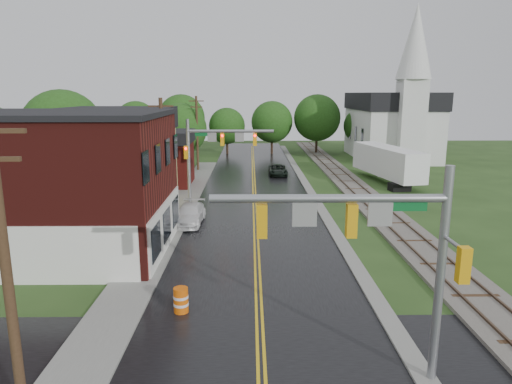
{
  "coord_description": "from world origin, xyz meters",
  "views": [
    {
      "loc": [
        -0.36,
        -11.36,
        9.3
      ],
      "look_at": [
        -0.03,
        15.39,
        3.5
      ],
      "focal_mm": 32.0,
      "sensor_mm": 36.0,
      "label": 1
    }
  ],
  "objects_px": {
    "utility_pole_b": "(163,157)",
    "construction_barrel": "(181,300)",
    "utility_pole_a": "(6,271)",
    "semi_trailer": "(387,161)",
    "traffic_signal_near": "(375,237)",
    "suv_dark": "(278,170)",
    "utility_pole_c": "(197,132)",
    "pickup_white": "(190,214)",
    "church": "(394,118)",
    "traffic_signal_far": "(214,146)",
    "tree_left_c": "(130,137)",
    "tree_left_e": "(182,130)",
    "tree_left_b": "(64,132)",
    "brick_building": "(44,183)"
  },
  "relations": [
    {
      "from": "tree_left_e",
      "to": "suv_dark",
      "type": "distance_m",
      "value": 13.51
    },
    {
      "from": "construction_barrel",
      "to": "pickup_white",
      "type": "bearing_deg",
      "value": 95.88
    },
    {
      "from": "utility_pole_b",
      "to": "traffic_signal_far",
      "type": "bearing_deg",
      "value": 56.32
    },
    {
      "from": "utility_pole_c",
      "to": "pickup_white",
      "type": "relative_size",
      "value": 1.89
    },
    {
      "from": "traffic_signal_far",
      "to": "pickup_white",
      "type": "xyz_separation_m",
      "value": [
        -1.33,
        -6.3,
        -4.28
      ]
    },
    {
      "from": "traffic_signal_near",
      "to": "utility_pole_b",
      "type": "relative_size",
      "value": 0.82
    },
    {
      "from": "traffic_signal_far",
      "to": "utility_pole_a",
      "type": "distance_m",
      "value": 27.2
    },
    {
      "from": "pickup_white",
      "to": "semi_trailer",
      "type": "bearing_deg",
      "value": 41.87
    },
    {
      "from": "tree_left_c",
      "to": "church",
      "type": "bearing_deg",
      "value": 22.24
    },
    {
      "from": "tree_left_c",
      "to": "tree_left_b",
      "type": "bearing_deg",
      "value": -116.56
    },
    {
      "from": "traffic_signal_far",
      "to": "church",
      "type": "bearing_deg",
      "value": 48.73
    },
    {
      "from": "church",
      "to": "traffic_signal_near",
      "type": "height_order",
      "value": "church"
    },
    {
      "from": "church",
      "to": "suv_dark",
      "type": "xyz_separation_m",
      "value": [
        -17.19,
        -13.23,
        -5.22
      ]
    },
    {
      "from": "church",
      "to": "pickup_white",
      "type": "relative_size",
      "value": 4.2
    },
    {
      "from": "utility_pole_c",
      "to": "construction_barrel",
      "type": "xyz_separation_m",
      "value": [
        3.42,
        -37.09,
        -4.16
      ]
    },
    {
      "from": "semi_trailer",
      "to": "suv_dark",
      "type": "bearing_deg",
      "value": 159.34
    },
    {
      "from": "traffic_signal_far",
      "to": "suv_dark",
      "type": "xyz_separation_m",
      "value": [
        6.28,
        13.5,
        -4.36
      ]
    },
    {
      "from": "tree_left_b",
      "to": "tree_left_e",
      "type": "height_order",
      "value": "tree_left_b"
    },
    {
      "from": "utility_pole_b",
      "to": "construction_barrel",
      "type": "distance_m",
      "value": 16.02
    },
    {
      "from": "traffic_signal_far",
      "to": "utility_pole_b",
      "type": "distance_m",
      "value": 6.01
    },
    {
      "from": "utility_pole_a",
      "to": "suv_dark",
      "type": "height_order",
      "value": "utility_pole_a"
    },
    {
      "from": "tree_left_c",
      "to": "suv_dark",
      "type": "distance_m",
      "value": 17.12
    },
    {
      "from": "utility_pole_a",
      "to": "traffic_signal_far",
      "type": "bearing_deg",
      "value": 82.97
    },
    {
      "from": "utility_pole_b",
      "to": "tree_left_b",
      "type": "xyz_separation_m",
      "value": [
        -11.05,
        9.9,
        1.0
      ]
    },
    {
      "from": "utility_pole_a",
      "to": "semi_trailer",
      "type": "distance_m",
      "value": 41.92
    },
    {
      "from": "church",
      "to": "tree_left_b",
      "type": "height_order",
      "value": "church"
    },
    {
      "from": "brick_building",
      "to": "suv_dark",
      "type": "relative_size",
      "value": 3.25
    },
    {
      "from": "utility_pole_b",
      "to": "utility_pole_c",
      "type": "xyz_separation_m",
      "value": [
        0.0,
        22.0,
        0.0
      ]
    },
    {
      "from": "brick_building",
      "to": "utility_pole_b",
      "type": "bearing_deg",
      "value": 50.93
    },
    {
      "from": "church",
      "to": "traffic_signal_far",
      "type": "xyz_separation_m",
      "value": [
        -23.47,
        -26.74,
        -0.86
      ]
    },
    {
      "from": "brick_building",
      "to": "pickup_white",
      "type": "distance_m",
      "value": 10.17
    },
    {
      "from": "utility_pole_b",
      "to": "utility_pole_c",
      "type": "relative_size",
      "value": 1.0
    },
    {
      "from": "traffic_signal_far",
      "to": "tree_left_b",
      "type": "distance_m",
      "value": 15.21
    },
    {
      "from": "semi_trailer",
      "to": "tree_left_e",
      "type": "bearing_deg",
      "value": 157.19
    },
    {
      "from": "utility_pole_c",
      "to": "tree_left_e",
      "type": "bearing_deg",
      "value": 137.16
    },
    {
      "from": "suv_dark",
      "to": "semi_trailer",
      "type": "xyz_separation_m",
      "value": [
        11.32,
        -4.27,
        1.63
      ]
    },
    {
      "from": "pickup_white",
      "to": "semi_trailer",
      "type": "height_order",
      "value": "semi_trailer"
    },
    {
      "from": "brick_building",
      "to": "pickup_white",
      "type": "bearing_deg",
      "value": 36.56
    },
    {
      "from": "traffic_signal_near",
      "to": "suv_dark",
      "type": "xyz_separation_m",
      "value": [
        -0.66,
        38.5,
        -4.36
      ]
    },
    {
      "from": "tree_left_e",
      "to": "suv_dark",
      "type": "relative_size",
      "value": 1.86
    },
    {
      "from": "brick_building",
      "to": "traffic_signal_far",
      "type": "height_order",
      "value": "brick_building"
    },
    {
      "from": "utility_pole_a",
      "to": "suv_dark",
      "type": "bearing_deg",
      "value": 76.65
    },
    {
      "from": "utility_pole_c",
      "to": "tree_left_e",
      "type": "xyz_separation_m",
      "value": [
        -2.05,
        1.9,
        0.09
      ]
    },
    {
      "from": "tree_left_b",
      "to": "construction_barrel",
      "type": "xyz_separation_m",
      "value": [
        14.47,
        -24.99,
        -5.15
      ]
    },
    {
      "from": "tree_left_c",
      "to": "utility_pole_a",
      "type": "bearing_deg",
      "value": -79.98
    },
    {
      "from": "utility_pole_b",
      "to": "construction_barrel",
      "type": "height_order",
      "value": "utility_pole_b"
    },
    {
      "from": "utility_pole_a",
      "to": "utility_pole_c",
      "type": "xyz_separation_m",
      "value": [
        0.0,
        44.0,
        0.0
      ]
    },
    {
      "from": "utility_pole_b",
      "to": "tree_left_e",
      "type": "bearing_deg",
      "value": 94.9
    },
    {
      "from": "pickup_white",
      "to": "brick_building",
      "type": "bearing_deg",
      "value": -140.95
    },
    {
      "from": "suv_dark",
      "to": "utility_pole_c",
      "type": "bearing_deg",
      "value": 159.69
    }
  ]
}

